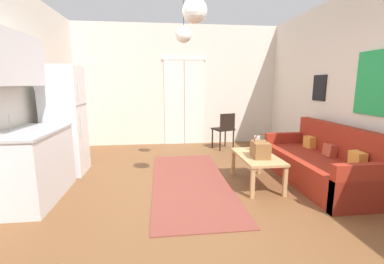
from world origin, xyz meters
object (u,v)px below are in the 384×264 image
at_px(coffee_table, 257,159).
at_px(refrigerator, 65,121).
at_px(pendant_lamp_near, 195,11).
at_px(handbag, 260,149).
at_px(bamboo_vase, 257,143).
at_px(pendant_lamp_far, 184,34).
at_px(couch, 322,165).
at_px(accent_chair, 224,128).

relative_size(coffee_table, refrigerator, 0.56).
relative_size(refrigerator, pendant_lamp_near, 2.56).
bearing_deg(refrigerator, handbag, -18.52).
bearing_deg(handbag, bamboo_vase, 77.36).
bearing_deg(handbag, pendant_lamp_far, 135.99).
bearing_deg(pendant_lamp_near, pendant_lamp_far, 91.28).
relative_size(couch, bamboo_vase, 4.38).
relative_size(couch, pendant_lamp_far, 2.74).
relative_size(handbag, refrigerator, 0.19).
height_order(handbag, pendant_lamp_far, pendant_lamp_far).
relative_size(coffee_table, bamboo_vase, 2.16).
relative_size(pendant_lamp_near, pendant_lamp_far, 0.94).
bearing_deg(pendant_lamp_far, pendant_lamp_near, -88.72).
bearing_deg(refrigerator, accent_chair, 23.39).
xyz_separation_m(bamboo_vase, pendant_lamp_far, (-1.08, 0.63, 1.71)).
xyz_separation_m(coffee_table, refrigerator, (-2.97, 0.89, 0.50)).
bearing_deg(coffee_table, refrigerator, 163.35).
bearing_deg(handbag, coffee_table, 90.89).
distance_m(accent_chair, pendant_lamp_far, 2.46).
relative_size(coffee_table, handbag, 2.90).
bearing_deg(pendant_lamp_near, handbag, 13.05).
xyz_separation_m(coffee_table, accent_chair, (0.05, 2.19, 0.10)).
relative_size(bamboo_vase, handbag, 1.34).
relative_size(handbag, pendant_lamp_far, 0.47).
relative_size(bamboo_vase, refrigerator, 0.26).
distance_m(handbag, accent_chair, 2.30).
xyz_separation_m(refrigerator, accent_chair, (3.01, 1.30, -0.40)).
bearing_deg(handbag, refrigerator, 161.48).
xyz_separation_m(accent_chair, pendant_lamp_far, (-1.05, -1.33, 1.79)).
bearing_deg(couch, bamboo_vase, 163.61).
bearing_deg(accent_chair, couch, 94.02).
height_order(couch, accent_chair, couch).
bearing_deg(coffee_table, bamboo_vase, 71.56).
bearing_deg(pendant_lamp_far, couch, -24.13).
xyz_separation_m(couch, handbag, (-1.01, -0.07, 0.29)).
distance_m(coffee_table, handbag, 0.21).
height_order(coffee_table, pendant_lamp_near, pendant_lamp_near).
bearing_deg(accent_chair, refrigerator, 4.00).
bearing_deg(pendant_lamp_near, coffee_table, 18.87).
bearing_deg(bamboo_vase, handbag, -102.64).
height_order(couch, pendant_lamp_far, pendant_lamp_far).
height_order(bamboo_vase, accent_chair, bamboo_vase).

